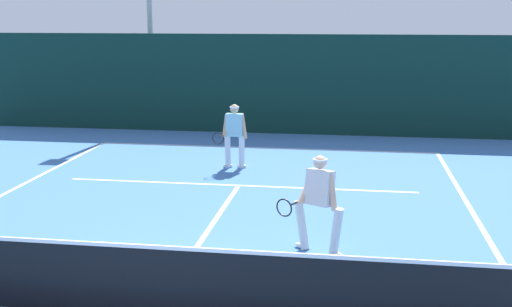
% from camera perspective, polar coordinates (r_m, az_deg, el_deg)
% --- Properties ---
extents(court_line_baseline_far, '(9.80, 0.10, 0.01)m').
position_cam_1_polar(court_line_baseline_far, '(18.57, 0.74, 0.50)').
color(court_line_baseline_far, white).
rests_on(court_line_baseline_far, ground_plane).
extents(court_line_service, '(7.99, 0.10, 0.01)m').
position_cam_1_polar(court_line_service, '(14.52, -1.56, -2.86)').
color(court_line_service, white).
rests_on(court_line_service, ground_plane).
extents(court_line_centre, '(0.10, 6.40, 0.01)m').
position_cam_1_polar(court_line_centre, '(11.42, -4.51, -7.16)').
color(court_line_centre, white).
rests_on(court_line_centre, ground_plane).
extents(tennis_net, '(10.74, 0.09, 1.06)m').
position_cam_1_polar(tennis_net, '(8.37, -9.61, -11.08)').
color(tennis_net, '#1E4723').
rests_on(tennis_net, ground_plane).
extents(player_near, '(1.09, 0.81, 1.63)m').
position_cam_1_polar(player_near, '(10.32, 5.61, -4.14)').
color(player_near, silver).
rests_on(player_near, ground_plane).
extents(player_far, '(0.77, 0.82, 1.62)m').
position_cam_1_polar(player_far, '(16.03, -1.95, 1.83)').
color(player_far, silver).
rests_on(player_far, ground_plane).
extents(back_fence_windscreen, '(19.80, 0.12, 3.20)m').
position_cam_1_polar(back_fence_windscreen, '(20.69, 1.67, 6.19)').
color(back_fence_windscreen, '#0D2C26').
rests_on(back_fence_windscreen, ground_plane).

